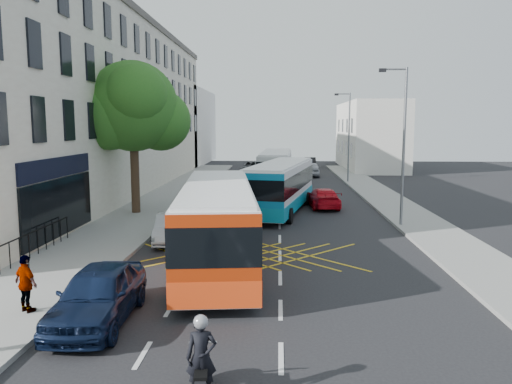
# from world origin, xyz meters

# --- Properties ---
(ground) EXTENTS (120.00, 120.00, 0.00)m
(ground) POSITION_xyz_m (0.00, 0.00, 0.00)
(ground) COLOR black
(ground) RESTS_ON ground
(pavement_left) EXTENTS (5.00, 70.00, 0.15)m
(pavement_left) POSITION_xyz_m (-8.50, 15.00, 0.07)
(pavement_left) COLOR gray
(pavement_left) RESTS_ON ground
(pavement_right) EXTENTS (3.00, 70.00, 0.15)m
(pavement_right) POSITION_xyz_m (7.50, 15.00, 0.07)
(pavement_right) COLOR gray
(pavement_right) RESTS_ON ground
(terrace_main) EXTENTS (8.30, 45.00, 13.50)m
(terrace_main) POSITION_xyz_m (-14.00, 24.49, 6.76)
(terrace_main) COLOR beige
(terrace_main) RESTS_ON ground
(terrace_far) EXTENTS (8.00, 20.00, 10.00)m
(terrace_far) POSITION_xyz_m (-14.00, 55.00, 5.00)
(terrace_far) COLOR silver
(terrace_far) RESTS_ON ground
(building_right) EXTENTS (6.00, 18.00, 8.00)m
(building_right) POSITION_xyz_m (11.00, 48.00, 4.00)
(building_right) COLOR silver
(building_right) RESTS_ON ground
(street_tree) EXTENTS (6.30, 5.70, 8.80)m
(street_tree) POSITION_xyz_m (-8.51, 14.97, 6.29)
(street_tree) COLOR #382619
(street_tree) RESTS_ON pavement_left
(lamp_near) EXTENTS (1.45, 0.15, 8.00)m
(lamp_near) POSITION_xyz_m (6.20, 12.00, 4.62)
(lamp_near) COLOR slate
(lamp_near) RESTS_ON pavement_right
(lamp_far) EXTENTS (1.45, 0.15, 8.00)m
(lamp_far) POSITION_xyz_m (6.20, 32.00, 4.62)
(lamp_far) COLOR slate
(lamp_far) RESTS_ON pavement_right
(railings) EXTENTS (0.08, 5.60, 1.14)m
(railings) POSITION_xyz_m (-9.70, 5.30, 0.72)
(railings) COLOR black
(railings) RESTS_ON pavement_left
(bus_near) EXTENTS (3.74, 11.30, 3.12)m
(bus_near) POSITION_xyz_m (-2.36, 4.47, 1.64)
(bus_near) COLOR silver
(bus_near) RESTS_ON ground
(bus_mid) EXTENTS (4.55, 11.00, 3.01)m
(bus_mid) POSITION_xyz_m (0.05, 16.35, 1.59)
(bus_mid) COLOR silver
(bus_mid) RESTS_ON ground
(bus_far) EXTENTS (3.01, 10.91, 3.04)m
(bus_far) POSITION_xyz_m (-0.30, 28.83, 1.60)
(bus_far) COLOR silver
(bus_far) RESTS_ON ground
(motorbike) EXTENTS (0.64, 2.00, 1.77)m
(motorbike) POSITION_xyz_m (-1.52, -4.93, 0.83)
(motorbike) COLOR black
(motorbike) RESTS_ON ground
(parked_car_blue) EXTENTS (1.90, 4.54, 1.53)m
(parked_car_blue) POSITION_xyz_m (-4.90, -1.12, 0.77)
(parked_car_blue) COLOR #0C1733
(parked_car_blue) RESTS_ON ground
(parked_car_silver) EXTENTS (1.81, 4.03, 1.28)m
(parked_car_silver) POSITION_xyz_m (-4.90, 8.21, 0.64)
(parked_car_silver) COLOR #B8BCC0
(parked_car_silver) RESTS_ON ground
(red_hatchback) EXTENTS (2.16, 4.52, 1.27)m
(red_hatchback) POSITION_xyz_m (2.79, 18.03, 0.64)
(red_hatchback) COLOR red
(red_hatchback) RESTS_ON ground
(distant_car_grey) EXTENTS (2.47, 5.25, 1.45)m
(distant_car_grey) POSITION_xyz_m (-2.76, 39.02, 0.72)
(distant_car_grey) COLOR #3D4044
(distant_car_grey) RESTS_ON ground
(distant_car_silver) EXTENTS (2.05, 4.50, 1.50)m
(distant_car_silver) POSITION_xyz_m (3.35, 37.95, 0.75)
(distant_car_silver) COLOR #B0B2B8
(distant_car_silver) RESTS_ON ground
(distant_car_dark) EXTENTS (1.47, 3.98, 1.30)m
(distant_car_dark) POSITION_xyz_m (3.86, 48.69, 0.65)
(distant_car_dark) COLOR black
(distant_car_dark) RESTS_ON ground
(pedestrian_far) EXTENTS (1.01, 0.83, 1.61)m
(pedestrian_far) POSITION_xyz_m (-7.00, -0.85, 0.95)
(pedestrian_far) COLOR gray
(pedestrian_far) RESTS_ON pavement_left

